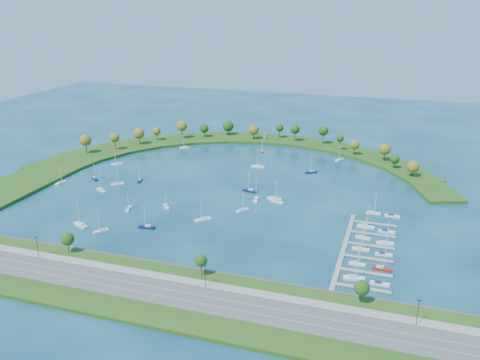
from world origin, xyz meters
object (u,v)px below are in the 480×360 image
(moored_boat_2, at_px, (256,199))
(docked_boat_9, at_px, (386,231))
(docked_boat_0, at_px, (354,277))
(docked_boat_2, at_px, (357,263))
(harbor_tower, at_px, (265,136))
(moored_boat_17, at_px, (147,226))
(moored_boat_10, at_px, (258,166))
(moored_boat_11, at_px, (81,225))
(moored_boat_5, at_px, (203,219))
(moored_boat_1, at_px, (250,190))
(moored_boat_16, at_px, (166,206))
(moored_boat_12, at_px, (340,159))
(moored_boat_0, at_px, (101,230))
(moored_boat_18, at_px, (262,151))
(moored_boat_13, at_px, (311,172))
(moored_boat_14, at_px, (117,183))
(docked_boat_7, at_px, (385,243))
(moored_boat_8, at_px, (61,182))
(moored_boat_6, at_px, (117,164))
(moored_boat_20, at_px, (95,178))
(docked_boat_8, at_px, (366,226))
(docked_boat_11, at_px, (392,216))
(moored_boat_19, at_px, (277,201))
(moored_boat_3, at_px, (128,208))
(docked_boat_1, at_px, (380,284))
(moored_boat_9, at_px, (275,198))
(moored_boat_15, at_px, (140,180))
(docked_boat_6, at_px, (363,237))
(dock_system, at_px, (360,250))
(docked_boat_10, at_px, (373,212))
(moored_boat_21, at_px, (101,190))
(moored_boat_7, at_px, (184,147))

(moored_boat_2, distance_m, docked_boat_9, 77.37)
(docked_boat_0, relative_size, docked_boat_2, 1.25)
(harbor_tower, height_order, moored_boat_17, moored_boat_17)
(moored_boat_10, bearing_deg, moored_boat_11, 61.90)
(moored_boat_5, relative_size, moored_boat_11, 0.95)
(moored_boat_1, xyz_separation_m, moored_boat_16, (-37.62, -38.33, -0.07))
(moored_boat_12, bearing_deg, docked_boat_2, 39.45)
(moored_boat_0, bearing_deg, moored_boat_18, -157.34)
(moored_boat_13, distance_m, moored_boat_14, 128.02)
(moored_boat_2, bearing_deg, moored_boat_16, 109.18)
(docked_boat_7, bearing_deg, moored_boat_8, 163.76)
(moored_boat_6, bearing_deg, moored_boat_12, 160.15)
(moored_boat_17, relative_size, moored_boat_20, 1.17)
(docked_boat_0, bearing_deg, docked_boat_8, 81.59)
(harbor_tower, xyz_separation_m, moored_boat_16, (-14.17, -155.91, -3.41))
(moored_boat_0, height_order, moored_boat_13, moored_boat_13)
(docked_boat_11, bearing_deg, moored_boat_2, -172.67)
(moored_boat_10, bearing_deg, docked_boat_0, 118.83)
(moored_boat_6, distance_m, moored_boat_20, 32.09)
(moored_boat_12, bearing_deg, moored_boat_18, -64.87)
(moored_boat_20, bearing_deg, moored_boat_19, 35.16)
(moored_boat_2, relative_size, moored_boat_11, 0.90)
(moored_boat_14, distance_m, moored_boat_16, 51.72)
(moored_boat_6, distance_m, moored_boat_18, 109.78)
(moored_boat_3, bearing_deg, docked_boat_9, -98.25)
(moored_boat_14, distance_m, docked_boat_2, 165.29)
(moored_boat_18, distance_m, docked_boat_1, 198.56)
(moored_boat_9, distance_m, docked_boat_1, 101.52)
(moored_boat_2, relative_size, moored_boat_18, 1.16)
(moored_boat_2, distance_m, moored_boat_10, 62.61)
(docked_boat_8, bearing_deg, moored_boat_13, 121.08)
(moored_boat_15, height_order, docked_boat_2, docked_boat_2)
(moored_boat_3, height_order, docked_boat_2, moored_boat_3)
(moored_boat_2, height_order, docked_boat_6, moored_boat_2)
(moored_boat_9, bearing_deg, moored_boat_20, -177.48)
(docked_boat_7, relative_size, docked_boat_8, 0.94)
(moored_boat_12, height_order, docked_boat_1, moored_boat_12)
(moored_boat_17, bearing_deg, docked_boat_1, 164.78)
(docked_boat_9, bearing_deg, moored_boat_18, 131.62)
(docked_boat_2, relative_size, docked_boat_6, 0.96)
(dock_system, relative_size, docked_boat_11, 9.99)
(docked_boat_10, bearing_deg, docked_boat_7, -82.38)
(moored_boat_21, bearing_deg, moored_boat_11, 141.35)
(moored_boat_7, distance_m, docked_boat_2, 211.18)
(moored_boat_11, bearing_deg, docked_boat_9, -141.37)
(moored_boat_10, bearing_deg, docked_boat_7, 131.30)
(harbor_tower, bearing_deg, moored_boat_5, -85.70)
(moored_boat_3, relative_size, moored_boat_19, 0.91)
(docked_boat_1, relative_size, docked_boat_10, 0.70)
(moored_boat_3, relative_size, moored_boat_11, 0.78)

